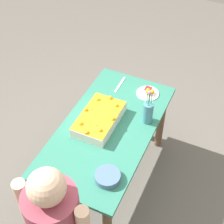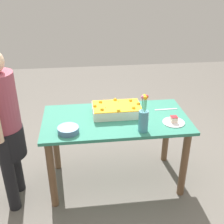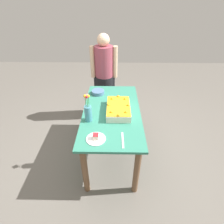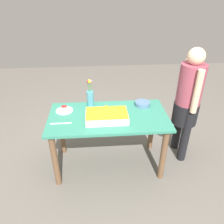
{
  "view_description": "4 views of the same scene",
  "coord_description": "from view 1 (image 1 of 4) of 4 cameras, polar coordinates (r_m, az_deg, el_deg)",
  "views": [
    {
      "loc": [
        1.7,
        0.82,
        2.83
      ],
      "look_at": [
        -0.07,
        0.01,
        0.87
      ],
      "focal_mm": 55.0,
      "sensor_mm": 36.0,
      "label": 1
    },
    {
      "loc": [
        0.33,
        2.35,
        2.03
      ],
      "look_at": [
        0.03,
        -0.08,
        0.78
      ],
      "focal_mm": 45.0,
      "sensor_mm": 36.0,
      "label": 2
    },
    {
      "loc": [
        -1.84,
        -0.04,
        2.02
      ],
      "look_at": [
        -0.08,
        -0.0,
        0.79
      ],
      "focal_mm": 28.0,
      "sensor_mm": 36.0,
      "label": 3
    },
    {
      "loc": [
        -0.13,
        -2.17,
        2.09
      ],
      "look_at": [
        0.04,
        -0.08,
        0.85
      ],
      "focal_mm": 35.0,
      "sensor_mm": 36.0,
      "label": 4
    }
  ],
  "objects": [
    {
      "name": "ground_plane",
      "position": [
        3.4,
        -0.64,
        -11.15
      ],
      "size": [
        8.0,
        8.0,
        0.0
      ],
      "primitive_type": "plane",
      "color": "#656058"
    },
    {
      "name": "dining_table",
      "position": [
        2.9,
        -0.73,
        -4.38
      ],
      "size": [
        1.4,
        0.73,
        0.75
      ],
      "color": "#317D65",
      "rests_on": "ground_plane"
    },
    {
      "name": "sheet_cake",
      "position": [
        2.8,
        -2.14,
        -1.11
      ],
      "size": [
        0.47,
        0.29,
        0.12
      ],
      "color": "white",
      "rests_on": "dining_table"
    },
    {
      "name": "serving_plate_with_slice",
      "position": [
        3.1,
        5.96,
        3.26
      ],
      "size": [
        0.2,
        0.2,
        0.07
      ],
      "color": "white",
      "rests_on": "dining_table"
    },
    {
      "name": "cake_knife",
      "position": [
        3.19,
        1.33,
        4.6
      ],
      "size": [
        0.23,
        0.02,
        0.0
      ],
      "primitive_type": "cube",
      "rotation": [
        0.0,
        0.0,
        0.01
      ],
      "color": "silver",
      "rests_on": "dining_table"
    },
    {
      "name": "flower_vase",
      "position": [
        2.78,
        6.01,
        0.25
      ],
      "size": [
        0.09,
        0.09,
        0.35
      ],
      "color": "teal",
      "rests_on": "dining_table"
    },
    {
      "name": "fruit_bowl",
      "position": [
        2.48,
        -0.74,
        -10.7
      ],
      "size": [
        0.19,
        0.19,
        0.05
      ],
      "primitive_type": "cylinder",
      "color": "slate",
      "rests_on": "dining_table"
    }
  ]
}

